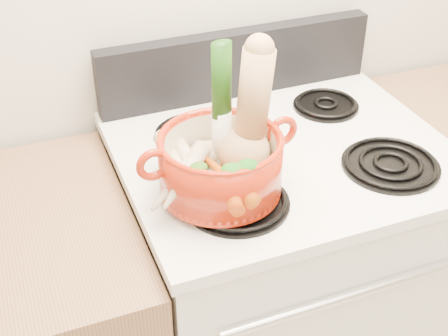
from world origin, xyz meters
name	(u,v)px	position (x,y,z in m)	size (l,w,h in m)	color
stove_body	(275,293)	(0.00, 1.40, 0.46)	(0.76, 0.65, 0.92)	silver
cooktop	(284,153)	(0.00, 1.40, 0.93)	(0.78, 0.67, 0.03)	silver
control_backsplash	(237,63)	(0.00, 1.70, 1.04)	(0.76, 0.05, 0.18)	black
oven_handle	(351,295)	(0.00, 1.06, 0.78)	(0.02, 0.02, 0.60)	silver
burner_front_left	(237,201)	(-0.19, 1.24, 0.96)	(0.22, 0.22, 0.02)	black
burner_front_right	(391,163)	(0.19, 1.24, 0.96)	(0.22, 0.22, 0.02)	black
burner_back_left	(190,132)	(-0.19, 1.54, 0.96)	(0.17, 0.17, 0.02)	black
burner_back_right	(326,104)	(0.19, 1.54, 0.96)	(0.17, 0.17, 0.02)	black
dutch_oven	(220,165)	(-0.21, 1.28, 1.03)	(0.26, 0.26, 0.13)	#A11F09
pot_handle_left	(153,165)	(-0.36, 1.27, 1.07)	(0.07, 0.07, 0.02)	#A11F09
pot_handle_right	(282,131)	(-0.07, 1.29, 1.07)	(0.07, 0.07, 0.02)	#A11F09
squash	(247,114)	(-0.15, 1.29, 1.13)	(0.12, 0.12, 0.28)	tan
leek	(222,105)	(-0.19, 1.33, 1.14)	(0.05, 0.05, 0.30)	white
ginger	(209,153)	(-0.21, 1.35, 1.02)	(0.09, 0.06, 0.05)	tan
parsnip_0	(179,168)	(-0.29, 1.32, 1.02)	(0.04, 0.04, 0.23)	beige
parsnip_1	(178,176)	(-0.30, 1.28, 1.02)	(0.04, 0.04, 0.20)	beige
parsnip_2	(192,162)	(-0.26, 1.32, 1.03)	(0.04, 0.04, 0.17)	beige
parsnip_3	(184,176)	(-0.30, 1.27, 1.04)	(0.04, 0.04, 0.18)	beige
carrot_0	(230,188)	(-0.21, 1.22, 1.01)	(0.03, 0.03, 0.15)	#C9380A
carrot_1	(213,184)	(-0.24, 1.24, 1.02)	(0.03, 0.03, 0.13)	#CD3E0A
carrot_2	(226,179)	(-0.22, 1.24, 1.03)	(0.03, 0.03, 0.19)	#CB4D0A
carrot_3	(231,185)	(-0.22, 1.21, 1.03)	(0.03, 0.03, 0.15)	#DD3E0B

